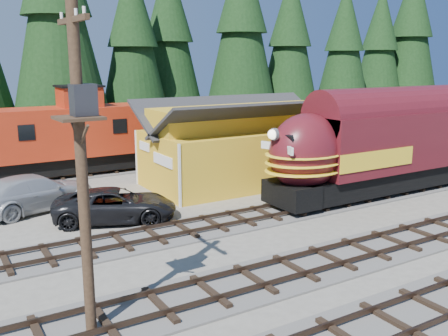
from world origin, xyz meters
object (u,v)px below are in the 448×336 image
depot (244,136)px  locomotive (386,148)px  utility_pole (82,151)px  pickup_truck_b (34,193)px  caboose (66,136)px  pickup_truck_a (115,205)px

depot → locomotive: size_ratio=0.75×
locomotive → utility_pole: utility_pole is taller
depot → locomotive: depot is taller
depot → pickup_truck_b: depot is taller
utility_pole → caboose: bearing=75.2°
locomotive → caboose: 20.20m
caboose → pickup_truck_a: (-0.54, -10.92, -1.93)m
depot → caboose: caboose is taller
pickup_truck_a → depot: bearing=-48.2°
locomotive → pickup_truck_a: 15.53m
utility_pole → pickup_truck_b: size_ratio=1.42×
depot → caboose: (-9.10, 7.50, -0.23)m
locomotive → caboose: caboose is taller
locomotive → pickup_truck_b: size_ratio=2.65×
depot → locomotive: (5.45, -6.50, -0.27)m
depot → pickup_truck_a: bearing=-160.5°
caboose → utility_pole: bearing=-102.5°
locomotive → pickup_truck_b: (-18.05, 6.96, -1.76)m
locomotive → pickup_truck_a: size_ratio=2.96×
pickup_truck_b → caboose: bearing=-44.3°
utility_pole → pickup_truck_a: utility_pole is taller
caboose → pickup_truck_a: bearing=-92.8°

